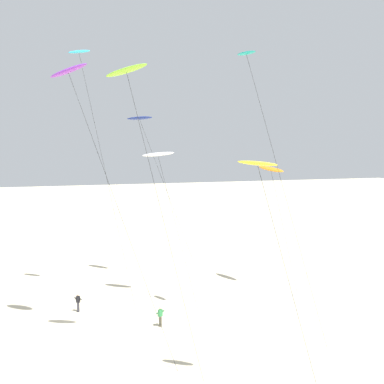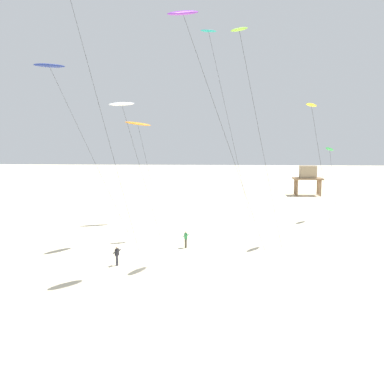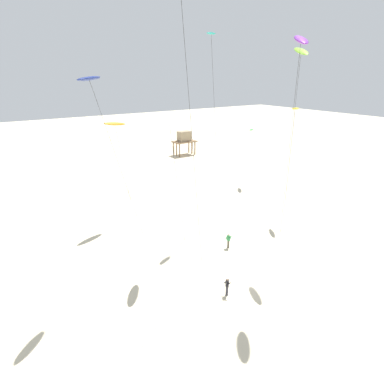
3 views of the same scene
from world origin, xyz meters
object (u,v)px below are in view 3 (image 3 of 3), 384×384
kite_purple (301,42)px  stilt_house (184,138)px  kite_teal (211,42)px  kite_navy (90,80)px  kite_lime (301,54)px  kite_yellow (295,110)px  kite_flyer_nearest (228,240)px  kite_orange (115,124)px  kite_flyer_middle (227,286)px  kite_green (251,130)px  kite_white (169,122)px

kite_purple → stilt_house: (19.37, 46.37, -16.29)m
kite_teal → kite_navy: (-15.34, -5.75, -3.68)m
kite_lime → kite_navy: (-17.97, 4.07, -2.14)m
kite_navy → kite_yellow: bearing=4.6°
kite_teal → kite_flyer_nearest: (-2.21, -6.63, -20.23)m
kite_orange → stilt_house: 38.47m
kite_yellow → kite_flyer_middle: 23.73m
kite_purple → kite_flyer_nearest: kite_purple is taller
kite_flyer_middle → stilt_house: 52.39m
kite_yellow → stilt_house: kite_yellow is taller
kite_orange → kite_navy: size_ratio=0.72×
kite_yellow → kite_purple: size_ratio=0.68×
kite_orange → kite_flyer_middle: kite_orange is taller
kite_teal → stilt_house: (17.50, 32.98, -17.28)m
kite_green → kite_navy: 34.91m
kite_lime → kite_flyer_middle: size_ratio=12.18×
kite_flyer_middle → stilt_house: bearing=61.3°
kite_white → kite_flyer_nearest: (6.29, -1.30, -12.99)m
kite_yellow → kite_green: bearing=68.1°
kite_green → kite_teal: kite_teal is taller
kite_lime → kite_purple: kite_purple is taller
kite_green → kite_orange: size_ratio=0.75×
kite_green → kite_navy: size_ratio=0.54×
kite_purple → stilt_house: kite_purple is taller
kite_orange → kite_teal: bearing=-35.5°
kite_yellow → kite_white: bearing=-175.0°
kite_purple → kite_green: bearing=52.6°
kite_white → kite_orange: (-0.52, 11.76, -1.57)m
kite_flyer_nearest → kite_green: bearing=41.8°
kite_white → kite_yellow: 18.69m
kite_navy → stilt_house: 52.57m
kite_flyer_middle → kite_flyer_nearest: bearing=49.4°
kite_white → kite_lime: 13.29m
kite_yellow → kite_orange: (-19.15, 10.13, -1.40)m
kite_yellow → kite_teal: bearing=159.9°
kite_yellow → kite_flyer_nearest: size_ratio=8.47×
kite_flyer_nearest → kite_yellow: bearing=13.3°
kite_green → stilt_house: size_ratio=1.75×
kite_white → kite_teal: (8.50, 5.33, 7.24)m
kite_teal → stilt_house: size_ratio=4.03×
kite_yellow → stilt_house: bearing=78.6°
kite_yellow → kite_flyer_nearest: bearing=-166.7°
kite_yellow → kite_orange: size_ratio=1.11×
kite_orange → kite_yellow: bearing=-27.9°
kite_lime → stilt_house: bearing=70.8°
kite_orange → kite_navy: 14.65m
kite_white → kite_navy: (-6.84, -0.43, 3.56)m
kite_yellow → kite_flyer_nearest: 18.03m
kite_green → kite_purple: (-17.08, -22.33, 11.02)m
kite_flyer_nearest → kite_flyer_middle: size_ratio=1.00×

